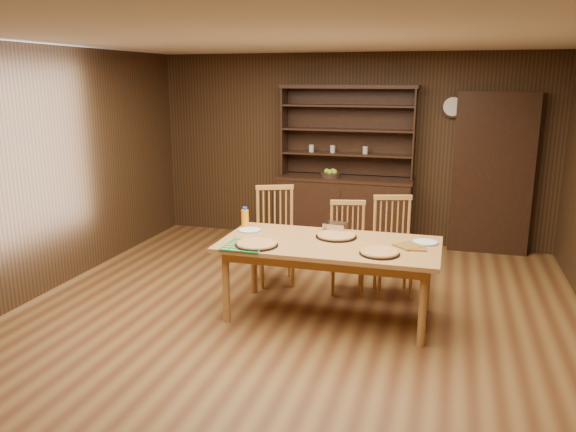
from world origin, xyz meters
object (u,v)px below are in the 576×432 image
(chair_right, at_px, (393,242))
(chair_left, at_px, (276,232))
(juice_bottle, at_px, (245,218))
(dining_table, at_px, (329,250))
(china_hutch, at_px, (345,202))
(chair_center, at_px, (347,244))

(chair_right, bearing_deg, chair_left, 164.75)
(chair_right, distance_m, juice_bottle, 1.59)
(chair_left, relative_size, chair_right, 1.04)
(chair_left, height_order, juice_bottle, chair_left)
(dining_table, relative_size, chair_left, 1.87)
(china_hutch, bearing_deg, chair_left, -105.39)
(chair_right, bearing_deg, chair_center, 171.25)
(chair_center, height_order, chair_right, chair_right)
(china_hutch, distance_m, dining_table, 2.55)
(china_hutch, height_order, juice_bottle, china_hutch)
(chair_right, bearing_deg, juice_bottle, -175.33)
(juice_bottle, bearing_deg, chair_left, 73.27)
(china_hutch, relative_size, dining_table, 1.06)
(chair_right, height_order, juice_bottle, chair_right)
(china_hutch, distance_m, chair_center, 1.78)
(china_hutch, xyz_separation_m, juice_bottle, (-0.63, -2.24, 0.26))
(dining_table, distance_m, chair_right, 0.99)
(chair_center, bearing_deg, juice_bottle, -166.30)
(dining_table, distance_m, chair_center, 0.80)
(chair_left, bearing_deg, chair_center, -25.34)
(chair_center, xyz_separation_m, juice_bottle, (-0.98, -0.50, 0.33))
(chair_center, bearing_deg, dining_table, -105.51)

